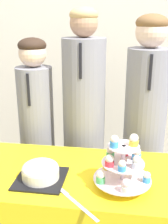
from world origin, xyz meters
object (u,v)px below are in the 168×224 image
cake_knife (68,196)px  student_2 (144,136)px  student_1 (84,131)px  student_0 (37,138)px  round_cake (40,171)px  cupcake_stand (123,164)px

cake_knife → student_2: student_2 is taller
cake_knife → student_1: student_1 is taller
student_0 → student_2: (0.78, 0.00, 0.06)m
student_1 → student_2: bearing=-0.0°
student_0 → student_1: student_1 is taller
round_cake → student_1: student_1 is taller
student_0 → student_1: size_ratio=0.88×
student_1 → student_2: student_1 is taller
cake_knife → student_0: bearing=160.9°
cake_knife → student_0: size_ratio=0.17×
cake_knife → student_2: 0.87m
cake_knife → student_1: 0.78m
round_cake → student_2: bearing=49.7°
student_1 → student_2: size_ratio=1.03×
round_cake → cupcake_stand: cupcake_stand is taller
cupcake_stand → student_0: size_ratio=0.20×
round_cake → student_1: size_ratio=0.15×
cake_knife → cupcake_stand: bearing=70.3°
round_cake → cake_knife: (0.17, -0.12, -0.05)m
round_cake → cake_knife: size_ratio=1.03×
student_1 → cupcake_stand: bearing=-66.7°
cupcake_stand → cake_knife: bearing=-153.8°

